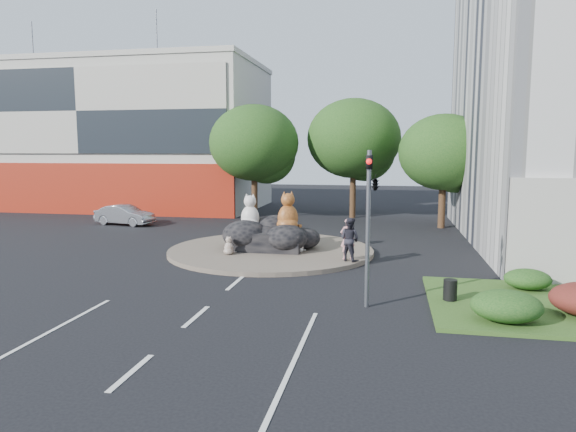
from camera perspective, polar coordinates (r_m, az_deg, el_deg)
name	(u,v)px	position (r m, az deg, el deg)	size (l,w,h in m)	color
ground	(196,317)	(16.02, -10.16, -10.96)	(120.00, 120.00, 0.00)	black
roundabout_island	(271,250)	(25.27, -1.91, -3.85)	(10.00, 10.00, 0.20)	brown
rock_plinth	(271,239)	(25.17, -1.92, -2.62)	(3.20, 2.60, 0.90)	black
shophouse_block	(118,137)	(48.25, -18.37, 8.36)	(25.20, 12.30, 17.40)	#B8B6A6
tree_left	(255,147)	(37.45, -3.66, 7.69)	(6.46, 6.46, 8.27)	#382314
tree_mid	(355,142)	(38.30, 7.41, 8.10)	(6.84, 6.84, 8.76)	#382314
tree_right	(445,156)	(34.38, 17.02, 6.39)	(5.70, 5.70, 7.30)	#382314
hedge_near_green	(506,306)	(16.14, 23.10, -9.19)	(2.00, 1.60, 0.90)	#133C13
hedge_back_green	(528,279)	(20.08, 25.07, -6.37)	(1.60, 1.28, 0.72)	#133C13
traffic_light	(372,195)	(16.21, 9.28, 2.37)	(0.44, 1.24, 5.00)	#595B60
street_lamp	(575,161)	(23.29, 29.30, 5.31)	(2.34, 0.22, 8.06)	#595B60
cat_white	(250,211)	(25.42, -4.24, 0.51)	(1.07, 0.92, 1.78)	beige
cat_tabby	(288,211)	(24.75, -0.01, 0.54)	(1.17, 1.01, 1.95)	#C36228
kitten_calico	(229,245)	(23.93, -6.60, -3.23)	(0.52, 0.45, 0.87)	silver
kitten_white	(300,244)	(24.33, 1.30, -3.15)	(0.45, 0.39, 0.74)	silver
pedestrian_pink	(348,239)	(22.81, 6.64, -2.52)	(0.67, 0.44, 1.84)	#D08689
pedestrian_dark	(350,239)	(22.46, 6.87, -2.58)	(0.93, 0.72, 1.91)	#222129
parked_car	(125,215)	(36.19, -17.69, 0.11)	(1.42, 4.08, 1.35)	#97989E
litter_bin	(450,290)	(17.74, 17.57, -7.83)	(0.45, 0.45, 0.69)	black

